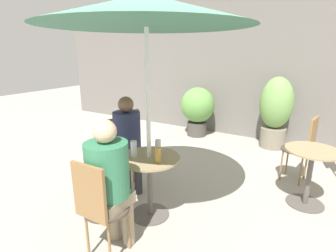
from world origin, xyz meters
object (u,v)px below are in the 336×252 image
Objects in this scene: seated_person_1 at (109,177)px; beer_glass_0 at (158,155)px; bistro_chair_4 at (304,144)px; potted_plant_0 at (198,108)px; beer_glass_2 at (134,149)px; bistro_chair_0 at (124,147)px; bistro_chair_1 at (98,203)px; seated_person_0 at (128,137)px; potted_plant_1 at (276,110)px; cafe_table_far at (310,168)px; beer_glass_1 at (158,146)px; bistro_chair_3 at (127,135)px; cafe_table_near at (150,174)px; umbrella at (146,11)px.

seated_person_1 reaches higher than beer_glass_0.
potted_plant_0 reaches higher than bistro_chair_4.
seated_person_1 reaches higher than beer_glass_2.
bistro_chair_0 is at bearing -46.50° from bistro_chair_4.
potted_plant_0 reaches higher than bistro_chair_1.
seated_person_0 is at bearing -43.29° from bistro_chair_4.
potted_plant_0 is 1.58m from potted_plant_1.
bistro_chair_1 reaches higher than cafe_table_far.
beer_glass_2 is at bearing -78.10° from bistro_chair_1.
bistro_chair_4 is 6.49× the size of beer_glass_1.
bistro_chair_3 reaches higher than cafe_table_far.
cafe_table_far is at bearing 37.25° from cafe_table_near.
beer_glass_1 is 0.28m from beer_glass_2.
cafe_table_far is at bearing -69.35° from potted_plant_1.
potted_plant_1 reaches higher than seated_person_1.
bistro_chair_0 is 0.42× the size of umbrella.
seated_person_1 reaches higher than cafe_table_near.
potted_plant_1 is (1.58, 0.08, 0.12)m from potted_plant_0.
cafe_table_near is at bearing -28.54° from bistro_chair_4.
bistro_chair_0 is at bearing 41.48° from bistro_chair_3.
seated_person_0 is 0.79m from beer_glass_0.
bistro_chair_0 is at bearing -60.00° from bistro_chair_1.
seated_person_1 reaches higher than bistro_chair_0.
beer_glass_2 is (0.53, -0.45, 0.23)m from bistro_chair_0.
potted_plant_1 is (0.95, 3.12, -0.06)m from beer_glass_2.
seated_person_1 is 8.63× the size of beer_glass_1.
beer_glass_2 is at bearing -101.16° from bistro_chair_0.
potted_plant_0 is at bearing 104.63° from umbrella.
potted_plant_0 is (-2.18, 1.22, 0.05)m from bistro_chair_4.
bistro_chair_1 is at bearing 38.62° from bistro_chair_3.
seated_person_1 is 3.76m from potted_plant_1.
beer_glass_0 is 0.27m from beer_glass_1.
cafe_table_near is 3.16m from potted_plant_1.
potted_plant_1 reaches higher than beer_glass_1.
potted_plant_0 is (-0.10, 2.59, 0.05)m from bistro_chair_0.
beer_glass_1 is (-1.39, -1.59, 0.21)m from bistro_chair_4.
beer_glass_2 is at bearing -30.27° from bistro_chair_4.
seated_person_0 is 3.06m from potted_plant_1.
bistro_chair_0 and bistro_chair_3 have the same top height.
bistro_chair_1 is (0.68, -1.16, 0.00)m from bistro_chair_0.
bistro_chair_3 is (-2.50, -0.32, 0.09)m from cafe_table_far.
umbrella is at bearing -90.00° from bistro_chair_1.
potted_plant_0 is at bearing -178.43° from bistro_chair_3.
seated_person_1 is 1.20× the size of potted_plant_0.
cafe_table_near is at bearing -104.69° from potted_plant_1.
potted_plant_1 is at bearing 0.65° from bistro_chair_0.
bistro_chair_3 is 0.75× the size of seated_person_1.
beer_glass_0 is at bearing -88.45° from seated_person_0.
beer_glass_1 is at bearing 63.11° from bistro_chair_3.
bistro_chair_4 reaches higher than beer_glass_2.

